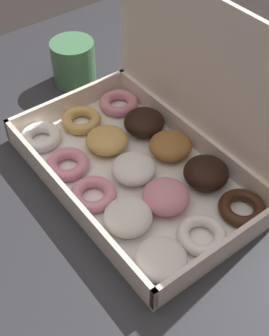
{
  "coord_description": "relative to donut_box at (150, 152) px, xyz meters",
  "views": [
    {
      "loc": [
        0.45,
        -0.25,
        1.3
      ],
      "look_at": [
        0.03,
        0.07,
        0.74
      ],
      "focal_mm": 50.0,
      "sensor_mm": 36.0,
      "label": 1
    }
  ],
  "objects": [
    {
      "name": "coffee_mug",
      "position": [
        -0.3,
        0.04,
        -0.0
      ],
      "size": [
        0.09,
        0.09,
        0.09
      ],
      "color": "#4C8456",
      "rests_on": "dining_table"
    },
    {
      "name": "donut_box",
      "position": [
        0.0,
        0.0,
        0.0
      ],
      "size": [
        0.42,
        0.26,
        0.28
      ],
      "color": "silver",
      "rests_on": "dining_table"
    },
    {
      "name": "dining_table",
      "position": [
        -0.03,
        -0.1,
        -0.14
      ],
      "size": [
        1.04,
        0.98,
        0.72
      ],
      "color": "#2D2D33",
      "rests_on": "ground_plane"
    }
  ]
}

